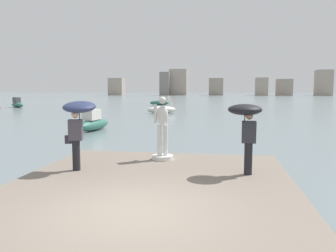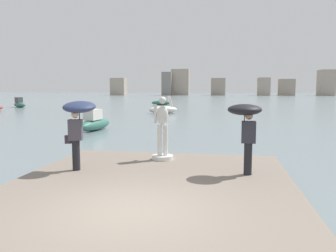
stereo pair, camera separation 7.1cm
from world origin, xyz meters
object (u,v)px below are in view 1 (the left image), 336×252
object	(u,v)px
onlooker_right	(246,119)
boat_leftward	(159,103)
statue_white_figure	(163,134)
boat_mid	(17,104)
boat_near	(162,110)
onlooker_left	(78,117)
boat_far	(94,123)

from	to	relation	value
onlooker_right	boat_leftward	size ratio (longest dim) A/B	0.59
statue_white_figure	boat_leftward	distance (m)	46.83
boat_mid	boat_near	bearing A→B (deg)	-21.70
boat_leftward	boat_mid	bearing A→B (deg)	-152.71
onlooker_left	statue_white_figure	bearing A→B (deg)	41.25
boat_mid	boat_leftward	distance (m)	22.18
onlooker_left	boat_far	bearing A→B (deg)	109.46
onlooker_left	boat_near	xyz separation A→B (m)	(-2.60, 28.35, -1.53)
onlooker_left	boat_leftward	bearing A→B (deg)	97.66
onlooker_left	boat_near	world-z (taller)	onlooker_left
statue_white_figure	boat_mid	xyz separation A→B (m)	(-28.28, 35.86, -0.72)
statue_white_figure	boat_leftward	world-z (taller)	statue_white_figure
statue_white_figure	onlooker_right	size ratio (longest dim) A/B	1.09
onlooker_right	boat_near	size ratio (longest dim) A/B	0.56
statue_white_figure	onlooker_left	size ratio (longest dim) A/B	1.04
onlooker_left	boat_leftward	size ratio (longest dim) A/B	0.62
statue_white_figure	boat_leftward	size ratio (longest dim) A/B	0.64
boat_near	boat_far	bearing A→B (deg)	-96.17
boat_far	boat_leftward	world-z (taller)	boat_far
onlooker_left	onlooker_right	bearing A→B (deg)	3.19
statue_white_figure	boat_mid	bearing A→B (deg)	128.26
onlooker_left	boat_leftward	distance (m)	48.35
boat_mid	onlooker_left	bearing A→B (deg)	-55.26
boat_far	onlooker_left	bearing A→B (deg)	-70.54
onlooker_left	boat_mid	bearing A→B (deg)	124.74
boat_mid	boat_leftward	xyz separation A→B (m)	(19.71, 10.17, -0.14)
statue_white_figure	onlooker_left	bearing A→B (deg)	-138.75
onlooker_right	boat_mid	bearing A→B (deg)	129.49
statue_white_figure	onlooker_left	distance (m)	2.91
onlooker_right	boat_far	size ratio (longest dim) A/B	0.51
onlooker_right	boat_leftward	bearing A→B (deg)	103.19
onlooker_left	boat_leftward	world-z (taller)	onlooker_left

